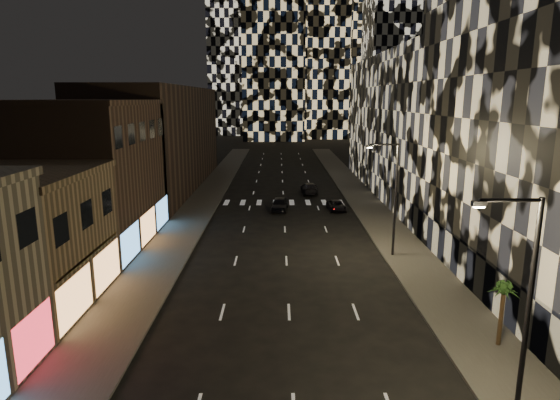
{
  "coord_description": "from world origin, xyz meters",
  "views": [
    {
      "loc": [
        -0.62,
        -5.92,
        12.55
      ],
      "look_at": [
        -0.52,
        23.98,
        6.0
      ],
      "focal_mm": 30.0,
      "sensor_mm": 36.0,
      "label": 1
    }
  ],
  "objects_px": {
    "car_dark_oncoming": "(309,188)",
    "car_dark_rightlane": "(336,206)",
    "streetlight_far": "(393,192)",
    "palm_tree": "(504,293)",
    "streetlight_near": "(523,299)",
    "car_dark_midlane": "(280,204)"
  },
  "relations": [
    {
      "from": "streetlight_far",
      "to": "car_dark_rightlane",
      "type": "bearing_deg",
      "value": 98.53
    },
    {
      "from": "car_dark_rightlane",
      "to": "palm_tree",
      "type": "height_order",
      "value": "palm_tree"
    },
    {
      "from": "streetlight_near",
      "to": "car_dark_rightlane",
      "type": "xyz_separation_m",
      "value": [
        -2.38,
        35.88,
        -4.8
      ]
    },
    {
      "from": "streetlight_near",
      "to": "palm_tree",
      "type": "xyz_separation_m",
      "value": [
        2.32,
        5.92,
        -2.38
      ]
    },
    {
      "from": "streetlight_near",
      "to": "car_dark_rightlane",
      "type": "bearing_deg",
      "value": 93.8
    },
    {
      "from": "car_dark_oncoming",
      "to": "car_dark_rightlane",
      "type": "distance_m",
      "value": 9.94
    },
    {
      "from": "car_dark_oncoming",
      "to": "palm_tree",
      "type": "height_order",
      "value": "palm_tree"
    },
    {
      "from": "streetlight_far",
      "to": "car_dark_rightlane",
      "type": "distance_m",
      "value": 16.76
    },
    {
      "from": "streetlight_far",
      "to": "palm_tree",
      "type": "relative_size",
      "value": 2.63
    },
    {
      "from": "streetlight_far",
      "to": "car_dark_rightlane",
      "type": "relative_size",
      "value": 2.27
    },
    {
      "from": "car_dark_midlane",
      "to": "palm_tree",
      "type": "bearing_deg",
      "value": -64.76
    },
    {
      "from": "streetlight_near",
      "to": "palm_tree",
      "type": "height_order",
      "value": "streetlight_near"
    },
    {
      "from": "car_dark_oncoming",
      "to": "palm_tree",
      "type": "distance_m",
      "value": 40.29
    },
    {
      "from": "streetlight_near",
      "to": "car_dark_rightlane",
      "type": "distance_m",
      "value": 36.28
    },
    {
      "from": "streetlight_far",
      "to": "car_dark_oncoming",
      "type": "distance_m",
      "value": 26.37
    },
    {
      "from": "streetlight_far",
      "to": "car_dark_midlane",
      "type": "xyz_separation_m",
      "value": [
        -8.85,
        15.83,
        -4.62
      ]
    },
    {
      "from": "car_dark_midlane",
      "to": "palm_tree",
      "type": "height_order",
      "value": "palm_tree"
    },
    {
      "from": "streetlight_near",
      "to": "car_dark_oncoming",
      "type": "height_order",
      "value": "streetlight_near"
    },
    {
      "from": "streetlight_far",
      "to": "car_dark_midlane",
      "type": "distance_m",
      "value": 18.72
    },
    {
      "from": "streetlight_near",
      "to": "car_dark_oncoming",
      "type": "distance_m",
      "value": 45.99
    },
    {
      "from": "car_dark_oncoming",
      "to": "car_dark_rightlane",
      "type": "relative_size",
      "value": 1.25
    },
    {
      "from": "streetlight_far",
      "to": "car_dark_midlane",
      "type": "relative_size",
      "value": 2.08
    }
  ]
}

